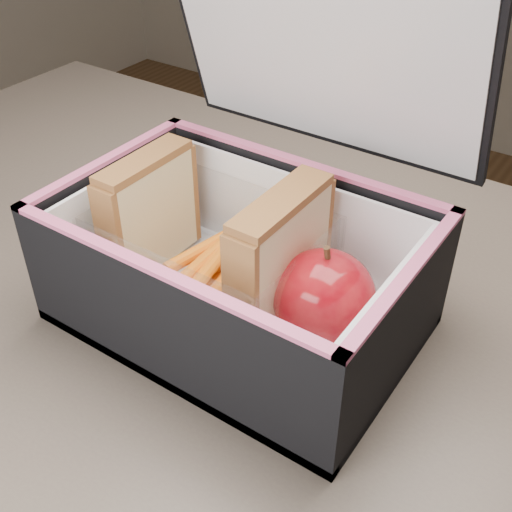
% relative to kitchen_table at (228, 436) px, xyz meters
% --- Properties ---
extents(kitchen_table, '(1.20, 0.80, 0.75)m').
position_rel_kitchen_table_xyz_m(kitchen_table, '(0.00, 0.00, 0.00)').
color(kitchen_table, brown).
rests_on(kitchen_table, ground).
extents(lunch_bag, '(0.28, 0.24, 0.28)m').
position_rel_kitchen_table_xyz_m(lunch_bag, '(-0.02, 0.05, 0.15)').
color(lunch_bag, black).
rests_on(lunch_bag, kitchen_table).
extents(plastic_tub, '(0.18, 0.13, 0.07)m').
position_rel_kitchen_table_xyz_m(plastic_tub, '(-0.05, 0.05, 0.14)').
color(plastic_tub, white).
rests_on(plastic_tub, lunch_bag).
extents(sandwich_left, '(0.03, 0.09, 0.10)m').
position_rel_kitchen_table_xyz_m(sandwich_left, '(-0.12, 0.05, 0.16)').
color(sandwich_left, beige).
rests_on(sandwich_left, plastic_tub).
extents(sandwich_right, '(0.03, 0.10, 0.11)m').
position_rel_kitchen_table_xyz_m(sandwich_right, '(0.01, 0.05, 0.16)').
color(sandwich_right, beige).
rests_on(sandwich_right, plastic_tub).
extents(carrot_sticks, '(0.06, 0.15, 0.03)m').
position_rel_kitchen_table_xyz_m(carrot_sticks, '(-0.05, 0.06, 0.12)').
color(carrot_sticks, orange).
rests_on(carrot_sticks, plastic_tub).
extents(paper_napkin, '(0.09, 0.09, 0.01)m').
position_rel_kitchen_table_xyz_m(paper_napkin, '(0.06, 0.05, 0.11)').
color(paper_napkin, white).
rests_on(paper_napkin, lunch_bag).
extents(red_apple, '(0.09, 0.09, 0.08)m').
position_rel_kitchen_table_xyz_m(red_apple, '(0.05, 0.05, 0.15)').
color(red_apple, maroon).
rests_on(red_apple, paper_napkin).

